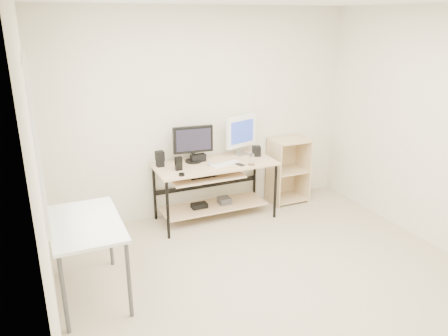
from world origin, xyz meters
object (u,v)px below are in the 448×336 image
object	(u,v)px
side_table	(86,230)
audio_controller	(179,164)
shelf_unit	(287,169)
black_monitor	(193,142)
white_imac	(241,132)
desk	(213,179)

from	to	relation	value
side_table	audio_controller	bearing A→B (deg)	39.65
shelf_unit	black_monitor	size ratio (longest dim) A/B	1.80
side_table	white_imac	xyz separation A→B (m)	(2.13, 1.24, 0.38)
desk	audio_controller	world-z (taller)	audio_controller
white_imac	audio_controller	xyz separation A→B (m)	(-0.94, -0.26, -0.22)
black_monitor	shelf_unit	bearing A→B (deg)	5.98
white_imac	audio_controller	size ratio (longest dim) A/B	3.19
shelf_unit	audio_controller	distance (m)	1.70
desk	shelf_unit	bearing A→B (deg)	7.77
black_monitor	audio_controller	distance (m)	0.39
side_table	audio_controller	xyz separation A→B (m)	(1.19, 0.98, 0.16)
shelf_unit	black_monitor	distance (m)	1.49
desk	white_imac	xyz separation A→B (m)	(0.48, 0.18, 0.51)
desk	shelf_unit	xyz separation A→B (m)	(1.18, 0.16, -0.09)
desk	black_monitor	world-z (taller)	black_monitor
desk	audio_controller	xyz separation A→B (m)	(-0.47, -0.08, 0.29)
shelf_unit	audio_controller	xyz separation A→B (m)	(-1.64, -0.24, 0.38)
side_table	audio_controller	world-z (taller)	audio_controller
shelf_unit	white_imac	world-z (taller)	white_imac
side_table	black_monitor	distance (m)	1.92
shelf_unit	black_monitor	bearing A→B (deg)	-179.37
side_table	white_imac	world-z (taller)	white_imac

